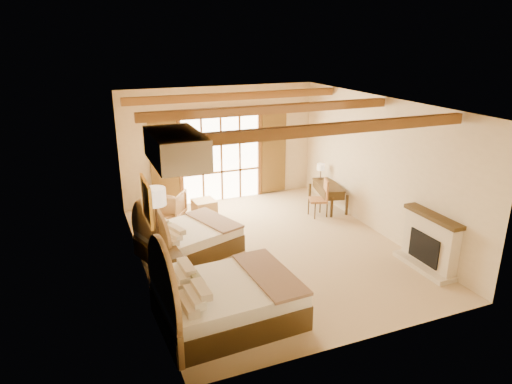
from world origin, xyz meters
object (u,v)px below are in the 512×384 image
bed_far (183,237)px  desk (328,196)px  armchair (168,205)px  bed_near (219,298)px  nightstand (167,270)px

bed_far → desk: bed_far is taller
armchair → desk: 4.26m
bed_near → nightstand: 1.58m
bed_near → desk: 5.80m
desk → bed_far: bearing=-150.1°
bed_far → armchair: size_ratio=2.98×
nightstand → armchair: bearing=73.9°
bed_far → nightstand: 1.33m
bed_far → nightstand: bearing=-135.5°
armchair → bed_near: bearing=122.2°
nightstand → armchair: size_ratio=0.83×
bed_near → nightstand: bearing=107.5°
bed_far → armchair: bed_far is taller
armchair → desk: bearing=-158.9°
bed_near → desk: bearing=39.0°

